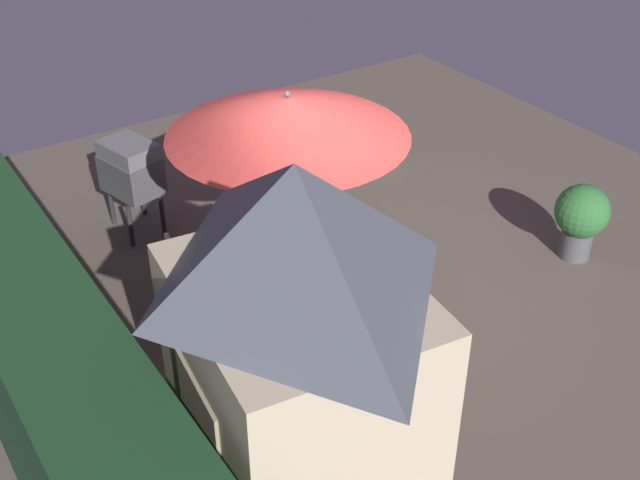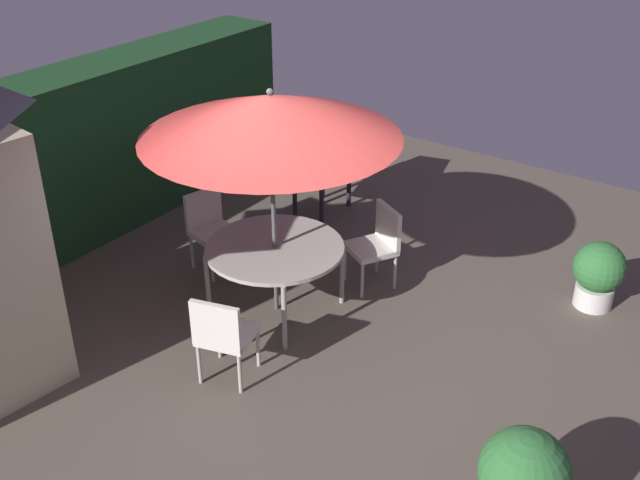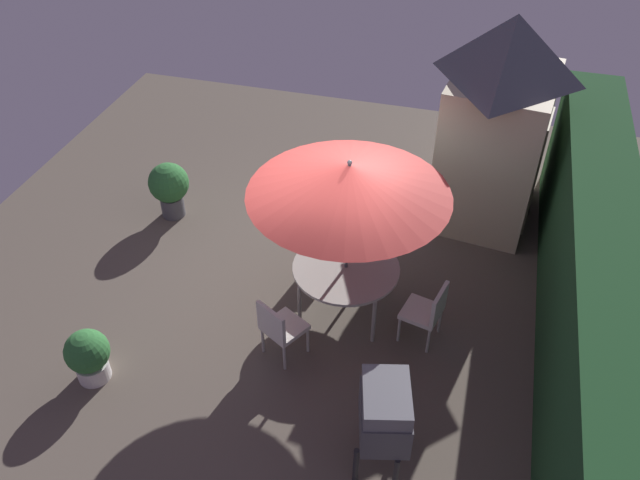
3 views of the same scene
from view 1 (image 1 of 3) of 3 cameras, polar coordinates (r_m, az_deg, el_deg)
name	(u,v)px [view 1 (image 1 of 3)]	position (r m, az deg, el deg)	size (l,w,h in m)	color
ground_plane	(353,290)	(8.99, 2.35, -3.60)	(11.00, 11.00, 0.00)	brown
hedge_backdrop	(21,331)	(7.30, -20.56, -6.12)	(7.15, 0.82, 2.01)	#193D1E
garden_shed	(298,370)	(5.51, -1.59, -9.30)	(2.06, 1.72, 3.24)	#C6B793
patio_table	(291,237)	(8.61, -2.11, 0.20)	(1.40, 1.40, 0.75)	#B2ADA3
patio_umbrella	(288,117)	(7.93, -2.32, 8.79)	(2.46, 2.46, 2.37)	#4C4C51
bbq_grill	(131,169)	(9.89, -13.36, 4.93)	(0.80, 0.66, 1.20)	#47474C
chair_near_shed	(381,294)	(8.08, 4.36, -3.89)	(0.57, 0.57, 0.90)	silver
chair_far_side	(286,197)	(9.71, -2.42, 3.12)	(0.63, 0.63, 0.90)	silver
chair_toward_hedge	(186,272)	(8.49, -9.58, -2.27)	(0.56, 0.56, 0.90)	silver
potted_plant_by_shed	(581,216)	(9.74, 18.15, 1.63)	(0.63, 0.63, 0.94)	#4C4C51
potted_plant_by_grill	(377,136)	(11.51, 4.09, 7.40)	(0.53, 0.53, 0.73)	silver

